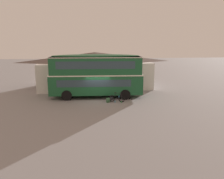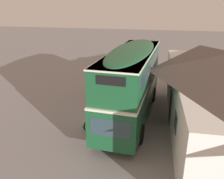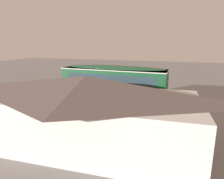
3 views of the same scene
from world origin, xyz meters
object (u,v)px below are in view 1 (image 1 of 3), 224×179
at_px(touring_bicycle, 116,98).
at_px(water_bottle_blue_sports, 115,102).
at_px(double_decker_bus, 96,74).
at_px(backpack_on_ground, 108,100).
at_px(water_bottle_green_metal, 121,102).

height_order(touring_bicycle, water_bottle_blue_sports, touring_bicycle).
bearing_deg(double_decker_bus, water_bottle_blue_sports, -53.62).
height_order(double_decker_bus, touring_bicycle, double_decker_bus).
relative_size(backpack_on_ground, water_bottle_green_metal, 2.04).
height_order(touring_bicycle, backpack_on_ground, touring_bicycle).
height_order(water_bottle_blue_sports, water_bottle_green_metal, water_bottle_blue_sports).
bearing_deg(touring_bicycle, water_bottle_green_metal, -45.12).
distance_m(double_decker_bus, touring_bicycle, 3.68).
xyz_separation_m(backpack_on_ground, water_bottle_green_metal, (1.32, -0.34, -0.14)).
bearing_deg(backpack_on_ground, touring_bicycle, 8.64).
bearing_deg(double_decker_bus, backpack_on_ground, -64.19).
bearing_deg(double_decker_bus, water_bottle_green_metal, -47.24).
xyz_separation_m(backpack_on_ground, water_bottle_blue_sports, (0.70, -0.18, -0.14)).
relative_size(double_decker_bus, backpack_on_ground, 20.46).
relative_size(backpack_on_ground, water_bottle_blue_sports, 1.92).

